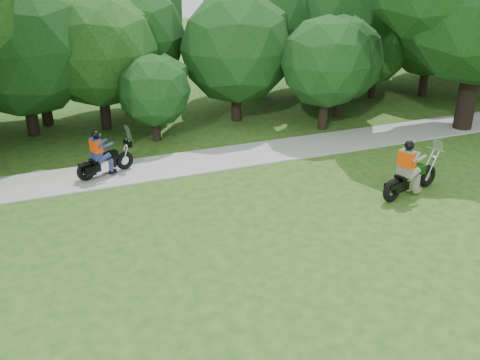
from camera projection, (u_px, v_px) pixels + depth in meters
ground at (345, 271)px, 12.77m from camera, size 100.00×100.00×0.00m
walkway at (227, 158)px, 19.56m from camera, size 60.00×2.20×0.06m
tree_line at (173, 33)px, 23.84m from camera, size 39.46×12.38×7.79m
chopper_motorcycle at (409, 175)px, 16.43m from camera, size 2.52×1.11×1.82m
touring_motorcycle at (102, 160)px, 17.72m from camera, size 2.03×1.13×1.60m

